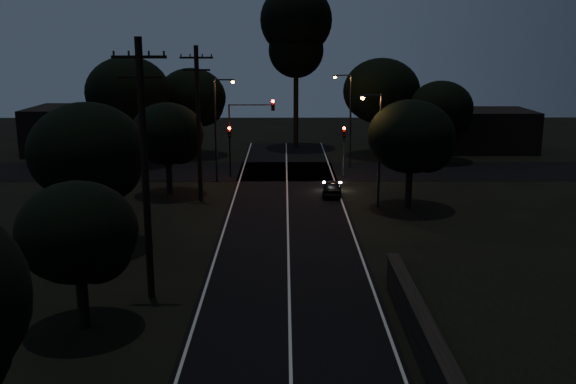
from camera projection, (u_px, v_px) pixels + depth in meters
name	position (u px, v px, depth m)	size (l,w,h in m)	color
road_surface	(287.00, 203.00, 43.61)	(60.00, 70.00, 0.03)	black
utility_pole_mid	(145.00, 167.00, 26.57)	(2.20, 0.30, 11.00)	black
utility_pole_far	(198.00, 121.00, 43.16)	(2.20, 0.30, 10.50)	black
tree_left_b	(81.00, 235.00, 24.02)	(4.54, 4.54, 5.77)	black
tree_left_c	(91.00, 155.00, 33.40)	(6.14, 6.14, 7.75)	black
tree_left_d	(170.00, 135.00, 45.28)	(5.18, 5.18, 6.57)	black
tree_far_nw	(194.00, 99.00, 60.55)	(6.53, 6.53, 8.27)	black
tree_far_w	(131.00, 94.00, 56.43)	(7.42, 7.42, 9.46)	black
tree_far_ne	(384.00, 93.00, 60.51)	(7.27, 7.27, 9.19)	black
tree_far_e	(443.00, 109.00, 57.93)	(5.73, 5.73, 7.27)	black
tree_right_a	(414.00, 139.00, 41.39)	(5.62, 5.62, 7.15)	black
tall_pine	(296.00, 30.00, 64.11)	(7.19, 7.19, 16.33)	black
building_left	(84.00, 129.00, 63.30)	(10.00, 8.00, 4.40)	black
building_right	(485.00, 130.00, 64.55)	(9.00, 7.00, 4.00)	black
signal_left	(230.00, 142.00, 51.55)	(0.28, 0.35, 4.10)	black
signal_right	(344.00, 142.00, 51.61)	(0.28, 0.35, 4.10)	black
signal_mast	(250.00, 123.00, 51.22)	(3.70, 0.35, 6.25)	black
streetlight_a	(218.00, 123.00, 49.20)	(1.66, 0.26, 8.00)	black
streetlight_b	(348.00, 114.00, 55.10)	(1.66, 0.26, 8.00)	black
streetlight_c	(377.00, 143.00, 41.55)	(1.46, 0.26, 7.50)	black
car	(332.00, 188.00, 45.70)	(1.36, 3.38, 1.15)	black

